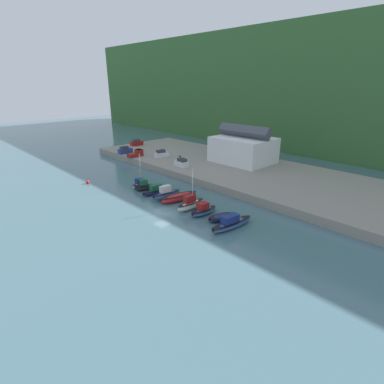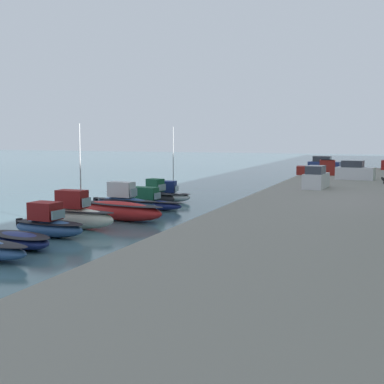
{
  "view_description": "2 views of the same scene",
  "coord_description": "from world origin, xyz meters",
  "px_view_note": "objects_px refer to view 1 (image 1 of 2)",
  "views": [
    {
      "loc": [
        39.61,
        -30.58,
        22.02
      ],
      "look_at": [
        0.94,
        6.74,
        2.29
      ],
      "focal_mm": 28.0,
      "sensor_mm": 36.0,
      "label": 1
    },
    {
      "loc": [
        35.79,
        25.98,
        6.8
      ],
      "look_at": [
        -3.53,
        11.07,
        2.28
      ],
      "focal_mm": 50.0,
      "sensor_mm": 36.0,
      "label": 2
    }
  ],
  "objects_px": {
    "moored_boat_1": "(144,186)",
    "moored_boat_4": "(179,197)",
    "moored_boat_5": "(191,204)",
    "mooring_buoy_0": "(88,182)",
    "parked_car_2": "(125,150)",
    "dog_on_quay": "(180,156)",
    "moored_boat_7": "(221,217)",
    "parked_car_3": "(162,154)",
    "pickup_truck_0": "(136,154)",
    "parked_car_1": "(182,163)",
    "moored_boat_8": "(231,223)",
    "moored_boat_3": "(166,194)",
    "moored_boat_2": "(157,190)",
    "parked_car_0": "(136,143)",
    "moored_boat_0": "(140,184)",
    "moored_boat_6": "(204,210)"
  },
  "relations": [
    {
      "from": "moored_boat_1",
      "to": "moored_boat_4",
      "type": "distance_m",
      "value": 9.87
    },
    {
      "from": "moored_boat_5",
      "to": "moored_boat_1",
      "type": "bearing_deg",
      "value": -179.36
    },
    {
      "from": "moored_boat_1",
      "to": "mooring_buoy_0",
      "type": "relative_size",
      "value": 5.92
    },
    {
      "from": "moored_boat_1",
      "to": "moored_boat_4",
      "type": "height_order",
      "value": "moored_boat_1"
    },
    {
      "from": "moored_boat_1",
      "to": "moored_boat_4",
      "type": "relative_size",
      "value": 0.54
    },
    {
      "from": "parked_car_2",
      "to": "moored_boat_5",
      "type": "bearing_deg",
      "value": -13.77
    },
    {
      "from": "dog_on_quay",
      "to": "mooring_buoy_0",
      "type": "distance_m",
      "value": 27.5
    },
    {
      "from": "moored_boat_4",
      "to": "moored_boat_7",
      "type": "relative_size",
      "value": 1.56
    },
    {
      "from": "parked_car_3",
      "to": "mooring_buoy_0",
      "type": "xyz_separation_m",
      "value": [
        2.95,
        -24.21,
        -2.26
      ]
    },
    {
      "from": "moored_boat_5",
      "to": "pickup_truck_0",
      "type": "distance_m",
      "value": 38.25
    },
    {
      "from": "moored_boat_5",
      "to": "parked_car_2",
      "type": "distance_m",
      "value": 43.73
    },
    {
      "from": "parked_car_1",
      "to": "parked_car_3",
      "type": "bearing_deg",
      "value": 80.47
    },
    {
      "from": "moored_boat_5",
      "to": "moored_boat_8",
      "type": "distance_m",
      "value": 9.98
    },
    {
      "from": "moored_boat_3",
      "to": "moored_boat_7",
      "type": "bearing_deg",
      "value": 7.51
    },
    {
      "from": "moored_boat_7",
      "to": "moored_boat_8",
      "type": "height_order",
      "value": "moored_boat_8"
    },
    {
      "from": "moored_boat_2",
      "to": "parked_car_1",
      "type": "bearing_deg",
      "value": 124.29
    },
    {
      "from": "parked_car_0",
      "to": "dog_on_quay",
      "type": "relative_size",
      "value": 5.14
    },
    {
      "from": "moored_boat_0",
      "to": "moored_boat_2",
      "type": "distance_m",
      "value": 5.81
    },
    {
      "from": "moored_boat_0",
      "to": "parked_car_3",
      "type": "bearing_deg",
      "value": 120.68
    },
    {
      "from": "parked_car_2",
      "to": "parked_car_3",
      "type": "xyz_separation_m",
      "value": [
        11.69,
        4.87,
        0.0
      ]
    },
    {
      "from": "mooring_buoy_0",
      "to": "moored_boat_4",
      "type": "bearing_deg",
      "value": 19.35
    },
    {
      "from": "moored_boat_4",
      "to": "parked_car_1",
      "type": "distance_m",
      "value": 19.58
    },
    {
      "from": "moored_boat_3",
      "to": "dog_on_quay",
      "type": "distance_m",
      "value": 27.74
    },
    {
      "from": "moored_boat_1",
      "to": "moored_boat_6",
      "type": "bearing_deg",
      "value": 16.82
    },
    {
      "from": "moored_boat_5",
      "to": "moored_boat_6",
      "type": "distance_m",
      "value": 3.31
    },
    {
      "from": "moored_boat_1",
      "to": "moored_boat_5",
      "type": "height_order",
      "value": "moored_boat_5"
    },
    {
      "from": "moored_boat_7",
      "to": "pickup_truck_0",
      "type": "bearing_deg",
      "value": 179.42
    },
    {
      "from": "moored_boat_2",
      "to": "moored_boat_8",
      "type": "height_order",
      "value": "moored_boat_8"
    },
    {
      "from": "parked_car_2",
      "to": "moored_boat_4",
      "type": "bearing_deg",
      "value": -14.08
    },
    {
      "from": "moored_boat_3",
      "to": "moored_boat_8",
      "type": "relative_size",
      "value": 0.76
    },
    {
      "from": "moored_boat_5",
      "to": "pickup_truck_0",
      "type": "xyz_separation_m",
      "value": [
        -36.06,
        12.67,
        1.5
      ]
    },
    {
      "from": "moored_boat_5",
      "to": "parked_car_1",
      "type": "distance_m",
      "value": 23.74
    },
    {
      "from": "parked_car_0",
      "to": "mooring_buoy_0",
      "type": "relative_size",
      "value": 5.52
    },
    {
      "from": "moored_boat_4",
      "to": "parked_car_0",
      "type": "bearing_deg",
      "value": 165.45
    },
    {
      "from": "parked_car_0",
      "to": "pickup_truck_0",
      "type": "bearing_deg",
      "value": -30.71
    },
    {
      "from": "moored_boat_5",
      "to": "parked_car_0",
      "type": "height_order",
      "value": "moored_boat_5"
    },
    {
      "from": "moored_boat_0",
      "to": "moored_boat_6",
      "type": "relative_size",
      "value": 1.35
    },
    {
      "from": "moored_boat_0",
      "to": "pickup_truck_0",
      "type": "relative_size",
      "value": 1.54
    },
    {
      "from": "parked_car_2",
      "to": "mooring_buoy_0",
      "type": "relative_size",
      "value": 5.5
    },
    {
      "from": "moored_boat_6",
      "to": "parked_car_3",
      "type": "distance_m",
      "value": 37.76
    },
    {
      "from": "moored_boat_0",
      "to": "moored_boat_2",
      "type": "bearing_deg",
      "value": -5.6
    },
    {
      "from": "moored_boat_8",
      "to": "parked_car_0",
      "type": "height_order",
      "value": "parked_car_0"
    },
    {
      "from": "moored_boat_3",
      "to": "parked_car_3",
      "type": "relative_size",
      "value": 1.5
    },
    {
      "from": "moored_boat_3",
      "to": "pickup_truck_0",
      "type": "bearing_deg",
      "value": 162.48
    },
    {
      "from": "parked_car_3",
      "to": "moored_boat_5",
      "type": "bearing_deg",
      "value": -22.88
    },
    {
      "from": "moored_boat_0",
      "to": "moored_boat_2",
      "type": "xyz_separation_m",
      "value": [
        5.81,
        0.21,
        -0.06
      ]
    },
    {
      "from": "moored_boat_2",
      "to": "moored_boat_6",
      "type": "distance_m",
      "value": 14.19
    },
    {
      "from": "moored_boat_3",
      "to": "moored_boat_1",
      "type": "bearing_deg",
      "value": -172.15
    },
    {
      "from": "moored_boat_5",
      "to": "parked_car_1",
      "type": "bearing_deg",
      "value": 142.22
    },
    {
      "from": "moored_boat_1",
      "to": "pickup_truck_0",
      "type": "xyz_separation_m",
      "value": [
        -21.72,
        12.75,
        1.63
      ]
    }
  ]
}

